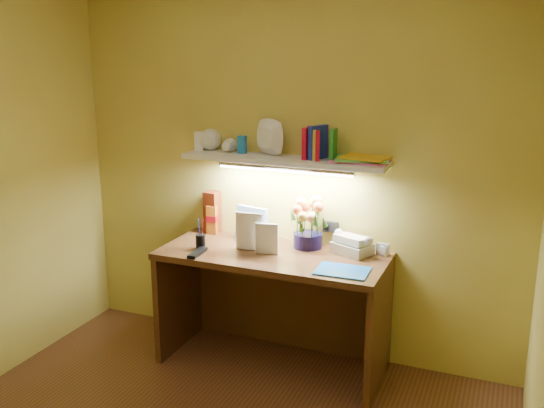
# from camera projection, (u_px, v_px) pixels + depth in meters

# --- Properties ---
(desk) EXTENTS (1.40, 0.60, 0.75)m
(desk) POSITION_uv_depth(u_px,v_px,m) (273.00, 309.00, 3.81)
(desk) COLOR #3C1D10
(desk) RESTS_ON ground
(flower_bouquet) EXTENTS (0.26, 0.26, 0.32)m
(flower_bouquet) POSITION_uv_depth(u_px,v_px,m) (308.00, 223.00, 3.78)
(flower_bouquet) COLOR black
(flower_bouquet) RESTS_ON desk
(telephone) EXTENTS (0.27, 0.24, 0.13)m
(telephone) POSITION_uv_depth(u_px,v_px,m) (352.00, 243.00, 3.69)
(telephone) COLOR beige
(telephone) RESTS_ON desk
(desk_clock) EXTENTS (0.08, 0.05, 0.07)m
(desk_clock) POSITION_uv_depth(u_px,v_px,m) (383.00, 249.00, 3.66)
(desk_clock) COLOR silver
(desk_clock) RESTS_ON desk
(whisky_bottle) EXTENTS (0.07, 0.07, 0.25)m
(whisky_bottle) POSITION_uv_depth(u_px,v_px,m) (213.00, 216.00, 4.08)
(whisky_bottle) COLOR #AE5513
(whisky_bottle) RESTS_ON desk
(whisky_box) EXTENTS (0.10, 0.10, 0.28)m
(whisky_box) POSITION_uv_depth(u_px,v_px,m) (212.00, 212.00, 4.09)
(whisky_box) COLOR #5F200B
(whisky_box) RESTS_ON desk
(pen_cup) EXTENTS (0.08, 0.08, 0.15)m
(pen_cup) POSITION_uv_depth(u_px,v_px,m) (200.00, 237.00, 3.78)
(pen_cup) COLOR black
(pen_cup) RESTS_ON desk
(art_card) EXTENTS (0.23, 0.09, 0.22)m
(art_card) POSITION_uv_depth(u_px,v_px,m) (252.00, 224.00, 3.92)
(art_card) COLOR white
(art_card) RESTS_ON desk
(tv_remote) EXTENTS (0.07, 0.19, 0.02)m
(tv_remote) POSITION_uv_depth(u_px,v_px,m) (198.00, 253.00, 3.69)
(tv_remote) COLOR black
(tv_remote) RESTS_ON desk
(blue_folder) EXTENTS (0.30, 0.23, 0.01)m
(blue_folder) POSITION_uv_depth(u_px,v_px,m) (343.00, 271.00, 3.40)
(blue_folder) COLOR blue
(blue_folder) RESTS_ON desk
(desk_book_a) EXTENTS (0.18, 0.03, 0.24)m
(desk_book_a) POSITION_uv_depth(u_px,v_px,m) (236.00, 230.00, 3.77)
(desk_book_a) COLOR white
(desk_book_a) RESTS_ON desk
(desk_book_b) EXTENTS (0.14, 0.04, 0.19)m
(desk_book_b) POSITION_uv_depth(u_px,v_px,m) (255.00, 238.00, 3.69)
(desk_book_b) COLOR white
(desk_book_b) RESTS_ON desk
(wall_shelf) EXTENTS (1.31, 0.33, 0.23)m
(wall_shelf) POSITION_uv_depth(u_px,v_px,m) (283.00, 154.00, 3.73)
(wall_shelf) COLOR white
(wall_shelf) RESTS_ON ground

